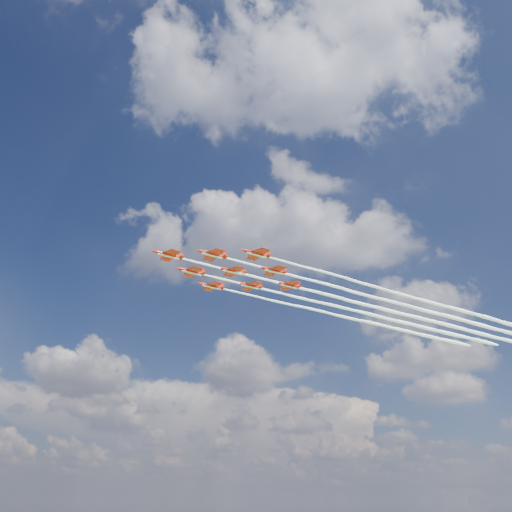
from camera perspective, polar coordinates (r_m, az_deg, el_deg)
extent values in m
cylinder|color=red|center=(135.54, -9.95, 0.11)|extent=(5.64, 5.31, 0.94)
cone|color=red|center=(134.24, -11.62, 0.53)|extent=(1.89, 1.84, 0.94)
cone|color=red|center=(136.87, -8.41, -0.28)|extent=(1.52, 1.49, 0.85)
ellipsoid|color=black|center=(135.17, -10.60, 0.42)|extent=(1.83, 1.77, 0.61)
cube|color=red|center=(135.66, -9.78, 0.05)|extent=(7.32, 7.60, 0.12)
cube|color=red|center=(136.66, -8.64, -0.23)|extent=(2.96, 3.06, 0.10)
cube|color=red|center=(137.06, -8.55, 0.04)|extent=(1.08, 1.01, 1.53)
cube|color=white|center=(135.35, -9.96, -0.05)|extent=(5.21, 4.90, 0.10)
cylinder|color=red|center=(133.69, -4.98, 0.18)|extent=(5.64, 5.31, 0.94)
cone|color=red|center=(132.05, -6.62, 0.61)|extent=(1.89, 1.84, 0.94)
cone|color=red|center=(135.33, -3.47, -0.22)|extent=(1.52, 1.49, 0.85)
ellipsoid|color=black|center=(133.19, -5.62, 0.50)|extent=(1.83, 1.77, 0.61)
cube|color=red|center=(133.84, -4.82, 0.12)|extent=(7.32, 7.60, 0.12)
cube|color=red|center=(135.08, -3.70, -0.16)|extent=(2.96, 3.06, 0.10)
cube|color=red|center=(135.49, -3.62, 0.11)|extent=(1.08, 1.01, 1.53)
cube|color=white|center=(133.50, -4.98, 0.01)|extent=(5.21, 4.90, 0.10)
cylinder|color=red|center=(144.40, -7.36, -1.79)|extent=(5.64, 5.31, 0.94)
cone|color=red|center=(142.89, -8.91, -1.41)|extent=(1.89, 1.84, 0.94)
cone|color=red|center=(145.92, -5.94, -2.13)|extent=(1.52, 1.49, 0.85)
ellipsoid|color=black|center=(143.94, -7.97, -1.50)|extent=(1.83, 1.77, 0.61)
cube|color=red|center=(144.54, -7.21, -1.84)|extent=(7.32, 7.60, 0.12)
cube|color=red|center=(145.69, -6.15, -2.08)|extent=(2.96, 3.06, 0.10)
cube|color=red|center=(146.07, -6.08, -1.82)|extent=(1.08, 1.01, 1.53)
cube|color=white|center=(144.23, -7.37, -1.94)|extent=(5.21, 4.90, 0.10)
cylinder|color=red|center=(132.87, 0.09, 0.24)|extent=(5.64, 5.31, 0.94)
cone|color=red|center=(130.90, -1.49, 0.68)|extent=(1.89, 1.84, 0.94)
cone|color=red|center=(134.81, 1.54, -0.16)|extent=(1.52, 1.49, 0.85)
ellipsoid|color=black|center=(132.24, -0.53, 0.57)|extent=(1.83, 1.77, 0.61)
cube|color=red|center=(133.05, 0.25, 0.19)|extent=(7.32, 7.60, 0.12)
cube|color=red|center=(134.51, 1.32, -0.10)|extent=(2.96, 3.06, 0.10)
cube|color=red|center=(134.94, 1.38, 0.18)|extent=(1.08, 1.01, 1.53)
cube|color=white|center=(132.68, 0.09, 0.08)|extent=(5.21, 4.90, 0.10)
cylinder|color=red|center=(143.05, -2.68, -1.74)|extent=(5.64, 5.31, 0.94)
cone|color=red|center=(141.22, -4.19, -1.36)|extent=(1.89, 1.84, 0.94)
cone|color=red|center=(144.85, -1.30, -2.09)|extent=(1.52, 1.49, 0.85)
ellipsoid|color=black|center=(142.47, -3.27, -1.45)|extent=(1.83, 1.77, 0.61)
cube|color=red|center=(143.22, -2.53, -1.79)|extent=(7.32, 7.60, 0.12)
cube|color=red|center=(144.58, -1.50, -2.04)|extent=(2.96, 3.06, 0.10)
cube|color=red|center=(144.97, -1.44, -1.78)|extent=(1.08, 1.01, 1.53)
cube|color=white|center=(142.87, -2.68, -1.90)|extent=(5.21, 4.90, 0.10)
cylinder|color=red|center=(153.67, -5.08, -3.45)|extent=(5.64, 5.31, 0.94)
cone|color=red|center=(151.97, -6.51, -3.12)|extent=(1.89, 1.84, 0.94)
cone|color=red|center=(155.35, -3.77, -3.76)|extent=(1.52, 1.49, 0.85)
ellipsoid|color=black|center=(153.13, -5.64, -3.19)|extent=(1.83, 1.77, 0.61)
cube|color=red|center=(153.83, -4.94, -3.50)|extent=(7.32, 7.60, 0.12)
cube|color=red|center=(155.09, -3.96, -3.72)|extent=(2.96, 3.06, 0.10)
cube|color=red|center=(155.46, -3.90, -3.47)|extent=(1.08, 1.01, 1.53)
cube|color=white|center=(153.50, -5.09, -3.60)|extent=(5.21, 4.90, 0.10)
cylinder|color=red|center=(142.66, 2.06, -1.68)|extent=(5.64, 5.31, 0.94)
cone|color=red|center=(140.53, 0.62, -1.30)|extent=(1.89, 1.84, 0.94)
cone|color=red|center=(144.74, 3.38, -2.03)|extent=(1.52, 1.49, 0.85)
ellipsoid|color=black|center=(141.96, 1.49, -1.39)|extent=(1.83, 1.77, 0.61)
cube|color=red|center=(142.86, 2.20, -1.73)|extent=(7.32, 7.60, 0.12)
cube|color=red|center=(144.43, 3.19, -1.98)|extent=(2.96, 3.06, 0.10)
cube|color=red|center=(144.83, 3.23, -1.72)|extent=(1.08, 1.01, 1.53)
cube|color=white|center=(142.48, 2.06, -1.84)|extent=(5.21, 4.90, 0.10)
cylinder|color=red|center=(152.75, -0.67, -3.41)|extent=(5.64, 5.31, 0.94)
cone|color=red|center=(150.76, -2.05, -3.08)|extent=(1.89, 1.84, 0.94)
cone|color=red|center=(154.70, 0.60, -3.72)|extent=(1.52, 1.49, 0.85)
ellipsoid|color=black|center=(152.09, -1.22, -3.15)|extent=(1.83, 1.77, 0.61)
cube|color=red|center=(152.93, -0.53, -3.46)|extent=(7.32, 7.60, 0.12)
cube|color=red|center=(154.40, 0.42, -3.67)|extent=(2.96, 3.06, 0.10)
cube|color=red|center=(154.78, 0.47, -3.42)|extent=(1.08, 1.01, 1.53)
cube|color=white|center=(152.58, -0.67, -3.56)|extent=(5.21, 4.90, 0.10)
cylinder|color=red|center=(152.74, 3.78, -3.36)|extent=(5.64, 5.31, 0.94)
cone|color=red|center=(150.48, 2.45, -3.03)|extent=(1.89, 1.84, 0.94)
cone|color=red|center=(154.94, 4.99, -3.65)|extent=(1.52, 1.49, 0.85)
ellipsoid|color=black|center=(151.98, 3.25, -3.09)|extent=(1.83, 1.77, 0.61)
cube|color=red|center=(152.96, 3.91, -3.40)|extent=(7.32, 7.60, 0.12)
cube|color=red|center=(154.61, 4.81, -3.61)|extent=(2.96, 3.06, 0.10)
cube|color=red|center=(155.00, 4.85, -3.36)|extent=(1.08, 1.01, 1.53)
cube|color=white|center=(152.58, 3.78, -3.50)|extent=(5.21, 4.90, 0.10)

